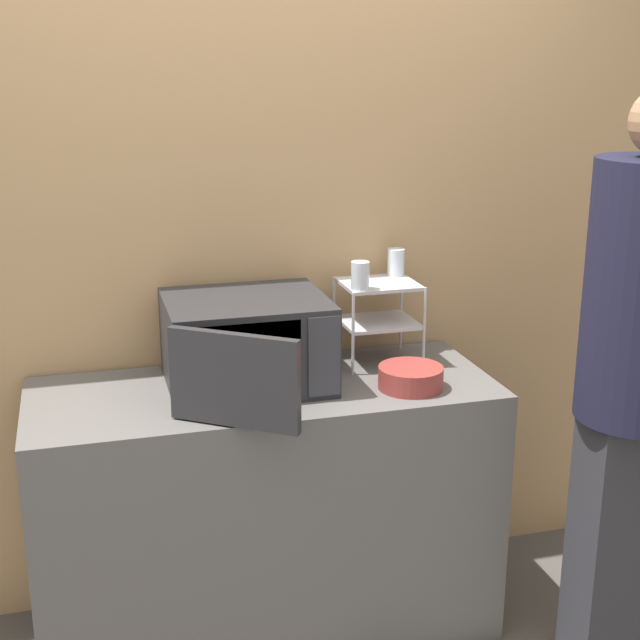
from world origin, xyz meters
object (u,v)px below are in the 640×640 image
Objects in this scene: glass_back_right at (396,262)px; bowl at (411,378)px; dish_rack at (378,305)px; glass_front_left at (360,276)px; microwave at (246,343)px; person at (639,364)px.

glass_back_right reaches higher than bowl.
dish_rack is at bearing -138.80° from glass_back_right.
dish_rack is 0.18m from glass_front_left.
microwave is at bearing -166.62° from dish_rack.
dish_rack is at bearing 13.38° from microwave.
microwave is 0.64m from glass_back_right.
glass_back_right is at bearing 78.18° from bowl.
glass_front_left is (-0.09, -0.08, 0.13)m from dish_rack.
microwave is 0.54m from bowl.
bowl is at bearing 148.05° from person.
microwave is at bearing 154.07° from person.
glass_back_right is (0.18, 0.16, 0.00)m from glass_front_left.
person is (0.51, -0.72, -0.18)m from glass_back_right.
dish_rack is (0.49, 0.12, 0.06)m from microwave.
person reaches higher than microwave.
dish_rack is 0.33m from bowl.
bowl is 0.11× the size of person.
bowl is at bearing -18.14° from microwave.
bowl is (0.02, -0.28, -0.17)m from dish_rack.
glass_front_left is 0.24m from glass_back_right.
microwave is 0.44m from glass_front_left.
glass_front_left is 0.05× the size of person.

